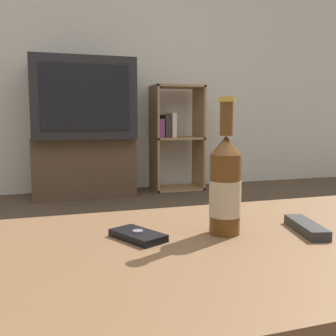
{
  "coord_description": "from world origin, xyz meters",
  "views": [
    {
      "loc": [
        -0.31,
        -0.65,
        0.66
      ],
      "look_at": [
        0.01,
        0.35,
        0.53
      ],
      "focal_mm": 42.0,
      "sensor_mm": 36.0,
      "label": 1
    }
  ],
  "objects_px": {
    "television": "(82,99)",
    "remote_control": "(306,227)",
    "tv_stand": "(83,167)",
    "beer_bottle": "(225,185)",
    "cell_phone": "(138,235)",
    "bookshelf": "(174,135)"
  },
  "relations": [
    {
      "from": "cell_phone",
      "to": "television",
      "type": "bearing_deg",
      "value": 60.48
    },
    {
      "from": "beer_bottle",
      "to": "cell_phone",
      "type": "relative_size",
      "value": 2.16
    },
    {
      "from": "bookshelf",
      "to": "tv_stand",
      "type": "bearing_deg",
      "value": -176.1
    },
    {
      "from": "tv_stand",
      "to": "beer_bottle",
      "type": "height_order",
      "value": "beer_bottle"
    },
    {
      "from": "remote_control",
      "to": "cell_phone",
      "type": "bearing_deg",
      "value": -175.83
    },
    {
      "from": "television",
      "to": "remote_control",
      "type": "height_order",
      "value": "television"
    },
    {
      "from": "television",
      "to": "beer_bottle",
      "type": "distance_m",
      "value": 2.72
    },
    {
      "from": "beer_bottle",
      "to": "remote_control",
      "type": "height_order",
      "value": "beer_bottle"
    },
    {
      "from": "bookshelf",
      "to": "remote_control",
      "type": "relative_size",
      "value": 6.44
    },
    {
      "from": "remote_control",
      "to": "bookshelf",
      "type": "bearing_deg",
      "value": 90.66
    },
    {
      "from": "tv_stand",
      "to": "television",
      "type": "relative_size",
      "value": 1.03
    },
    {
      "from": "tv_stand",
      "to": "bookshelf",
      "type": "distance_m",
      "value": 0.88
    },
    {
      "from": "tv_stand",
      "to": "remote_control",
      "type": "xyz_separation_m",
      "value": [
        0.17,
        -2.74,
        0.19
      ]
    },
    {
      "from": "bookshelf",
      "to": "cell_phone",
      "type": "distance_m",
      "value": 2.92
    },
    {
      "from": "cell_phone",
      "to": "bookshelf",
      "type": "bearing_deg",
      "value": 43.83
    },
    {
      "from": "tv_stand",
      "to": "cell_phone",
      "type": "xyz_separation_m",
      "value": [
        -0.17,
        -2.68,
        0.18
      ]
    },
    {
      "from": "tv_stand",
      "to": "cell_phone",
      "type": "bearing_deg",
      "value": -93.61
    },
    {
      "from": "beer_bottle",
      "to": "cell_phone",
      "type": "distance_m",
      "value": 0.2
    },
    {
      "from": "cell_phone",
      "to": "remote_control",
      "type": "relative_size",
      "value": 0.85
    },
    {
      "from": "tv_stand",
      "to": "beer_bottle",
      "type": "distance_m",
      "value": 2.72
    },
    {
      "from": "television",
      "to": "cell_phone",
      "type": "height_order",
      "value": "television"
    },
    {
      "from": "tv_stand",
      "to": "remote_control",
      "type": "relative_size",
      "value": 5.65
    }
  ]
}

